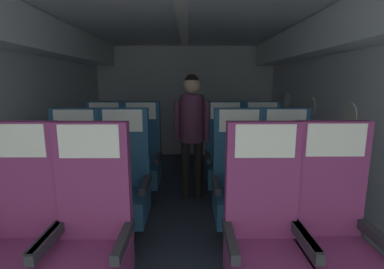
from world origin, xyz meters
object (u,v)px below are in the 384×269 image
(seat_b_left_window, at_px, (75,188))
(flight_attendant, at_px, (192,124))
(seat_a_right_window, at_px, (264,242))
(seat_b_right_aisle, at_px, (285,187))
(seat_a_right_aisle, at_px, (334,239))
(seat_a_left_window, at_px, (18,241))
(seat_c_left_aisle, at_px, (141,161))
(seat_c_right_aisle, at_px, (262,160))
(seat_b_right_window, at_px, (239,187))
(seat_c_left_window, at_px, (105,160))
(seat_c_right_window, at_px, (225,160))
(seat_a_left_aisle, at_px, (91,243))
(seat_b_left_aisle, at_px, (123,187))

(seat_b_left_window, height_order, flight_attendant, flight_attendant)
(seat_a_right_window, height_order, seat_b_right_aisle, same)
(seat_a_right_aisle, distance_m, flight_attendant, 2.06)
(seat_a_left_window, relative_size, seat_c_left_aisle, 1.00)
(seat_b_left_window, height_order, seat_c_right_aisle, same)
(seat_b_right_window, distance_m, seat_c_left_window, 1.73)
(seat_a_right_aisle, relative_size, seat_c_right_window, 1.00)
(seat_a_left_aisle, bearing_deg, seat_c_right_window, 60.08)
(seat_a_right_aisle, xyz_separation_m, seat_b_left_window, (-1.91, 0.85, 0.00))
(seat_a_left_aisle, relative_size, seat_a_right_window, 1.00)
(seat_a_left_aisle, relative_size, seat_c_right_window, 1.00)
(seat_b_left_window, bearing_deg, seat_b_right_aisle, 0.26)
(seat_b_left_aisle, height_order, seat_c_right_window, same)
(seat_b_right_aisle, height_order, seat_c_right_window, same)
(seat_a_right_aisle, xyz_separation_m, seat_a_right_window, (-0.43, -0.03, 0.00))
(seat_a_right_window, height_order, seat_b_left_aisle, same)
(seat_a_left_aisle, height_order, seat_c_right_aisle, same)
(seat_b_right_aisle, distance_m, seat_c_right_window, 0.99)
(seat_c_left_aisle, bearing_deg, seat_a_right_window, -59.64)
(seat_a_left_window, distance_m, seat_b_right_window, 1.71)
(seat_a_right_aisle, bearing_deg, seat_b_left_window, 155.92)
(seat_a_right_window, distance_m, flight_attendant, 1.95)
(seat_b_left_aisle, bearing_deg, seat_b_right_window, -0.49)
(seat_a_right_window, xyz_separation_m, seat_c_right_window, (-0.01, 1.77, 0.00))
(seat_a_left_aisle, bearing_deg, seat_a_right_aisle, 0.99)
(seat_a_left_aisle, xyz_separation_m, seat_a_right_window, (1.03, -0.00, 0.00))
(seat_b_right_aisle, bearing_deg, seat_c_left_aisle, 149.16)
(seat_b_left_aisle, height_order, seat_c_left_aisle, same)
(seat_c_right_window, relative_size, flight_attendant, 0.79)
(seat_b_right_window, height_order, seat_c_left_window, same)
(seat_a_left_window, bearing_deg, seat_b_right_aisle, 24.48)
(seat_c_right_aisle, bearing_deg, seat_b_right_window, -116.08)
(seat_a_left_window, height_order, seat_b_right_aisle, same)
(seat_a_left_window, height_order, seat_a_right_aisle, same)
(seat_b_right_aisle, bearing_deg, seat_a_right_window, -115.67)
(seat_b_left_aisle, bearing_deg, seat_c_left_window, 115.98)
(seat_a_left_aisle, height_order, seat_a_right_window, same)
(seat_a_left_aisle, relative_size, seat_b_right_aisle, 1.00)
(seat_b_left_aisle, bearing_deg, seat_a_left_window, -116.39)
(seat_b_left_aisle, xyz_separation_m, seat_b_right_aisle, (1.47, -0.00, 0.00))
(seat_b_left_aisle, distance_m, seat_c_left_window, 0.99)
(seat_a_right_aisle, relative_size, seat_c_left_aisle, 1.00)
(seat_b_left_aisle, relative_size, seat_b_right_window, 1.00)
(seat_a_left_aisle, bearing_deg, flight_attendant, 71.60)
(seat_a_left_aisle, relative_size, seat_b_left_window, 1.00)
(seat_a_left_window, height_order, seat_b_right_window, same)
(seat_a_right_window, height_order, seat_c_right_window, same)
(seat_b_left_window, relative_size, seat_b_right_window, 1.00)
(seat_a_left_window, xyz_separation_m, flight_attendant, (1.06, 1.83, 0.44))
(seat_c_left_window, bearing_deg, seat_b_right_window, -31.25)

